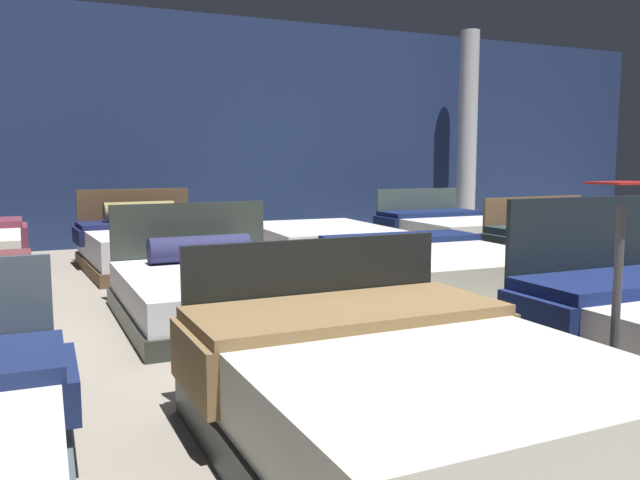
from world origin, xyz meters
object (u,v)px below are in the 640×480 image
(bed_6, at_px, (437,272))
(bed_7, at_px, (593,257))
(bed_11, at_px, (451,232))
(price_sign, at_px, (614,337))
(bed_1, at_px, (404,396))
(support_pillar, at_px, (467,133))
(bed_5, at_px, (217,292))
(bed_9, at_px, (151,247))
(bed_10, at_px, (320,242))

(bed_6, distance_m, bed_7, 2.06)
(bed_7, distance_m, bed_11, 2.72)
(price_sign, bearing_deg, bed_7, 43.81)
(bed_1, bearing_deg, bed_11, 52.10)
(bed_11, xyz_separation_m, support_pillar, (1.45, 1.57, 1.52))
(bed_5, xyz_separation_m, support_pillar, (5.74, 4.28, 1.54))
(bed_9, height_order, bed_10, bed_9)
(price_sign, height_order, support_pillar, support_pillar)
(bed_11, distance_m, price_sign, 6.60)
(bed_7, bearing_deg, bed_5, 177.95)
(bed_9, bearing_deg, bed_7, -34.86)
(bed_1, relative_size, price_sign, 1.66)
(bed_6, distance_m, bed_9, 3.49)
(bed_6, xyz_separation_m, price_sign, (-1.09, -3.00, 0.24))
(bed_6, bearing_deg, bed_11, 54.34)
(bed_5, bearing_deg, support_pillar, 36.70)
(price_sign, bearing_deg, bed_9, 101.03)
(bed_5, bearing_deg, price_sign, -70.88)
(bed_5, relative_size, bed_9, 0.99)
(bed_7, distance_m, support_pillar, 4.80)
(bed_7, bearing_deg, bed_9, 145.99)
(bed_5, distance_m, price_sign, 3.22)
(support_pillar, bearing_deg, price_sign, -122.66)
(bed_10, bearing_deg, bed_6, -87.86)
(bed_1, distance_m, bed_9, 5.48)
(bed_6, distance_m, bed_11, 3.49)
(support_pillar, bearing_deg, bed_9, -164.43)
(bed_5, height_order, bed_6, bed_5)
(bed_1, bearing_deg, bed_10, 68.55)
(bed_11, bearing_deg, support_pillar, 48.09)
(bed_7, relative_size, bed_9, 1.02)
(bed_6, relative_size, bed_11, 1.07)
(bed_7, xyz_separation_m, bed_10, (-2.04, 2.68, -0.04))
(bed_5, xyz_separation_m, bed_7, (4.21, -0.01, 0.03))
(bed_9, bearing_deg, bed_6, -53.63)
(bed_5, xyz_separation_m, bed_11, (4.29, 2.71, 0.02))
(bed_10, height_order, support_pillar, support_pillar)
(bed_7, bearing_deg, price_sign, -138.12)
(bed_10, bearing_deg, bed_11, 3.54)
(bed_1, bearing_deg, bed_9, 90.77)
(bed_5, relative_size, bed_11, 0.97)
(bed_10, xyz_separation_m, support_pillar, (3.58, 1.61, 1.55))
(bed_11, bearing_deg, price_sign, -118.66)
(bed_6, relative_size, bed_7, 1.08)
(bed_1, distance_m, price_sign, 1.05)
(bed_1, distance_m, support_pillar, 9.22)
(bed_5, bearing_deg, bed_1, -89.05)
(bed_7, xyz_separation_m, bed_9, (-4.27, 2.67, 0.02))
(bed_6, height_order, price_sign, price_sign)
(bed_5, height_order, price_sign, price_sign)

